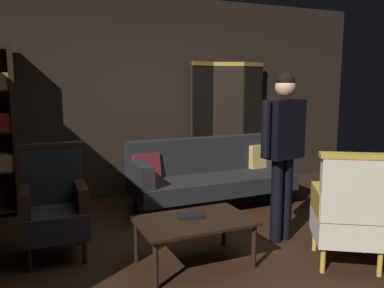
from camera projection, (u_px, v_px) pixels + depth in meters
The scene contains 9 objects.
ground_plane at pixel (227, 257), 3.74m from camera, with size 10.00×10.00×0.00m, color black.
back_wall at pixel (145, 97), 5.73m from camera, with size 7.20×0.10×2.80m, color black.
folding_screen at pixel (228, 123), 6.09m from camera, with size 1.29×0.22×1.90m.
velvet_couch at pixel (210, 172), 5.20m from camera, with size 2.12×0.78×0.88m.
coffee_table at pixel (194, 225), 3.52m from camera, with size 1.00×0.64×0.42m.
armchair_gilt_accent at pixel (349, 212), 3.49m from camera, with size 0.80×0.80×1.04m.
armchair_wing_left at pixel (54, 204), 3.72m from camera, with size 0.61×0.60×1.04m.
standing_figure at pixel (283, 141), 3.99m from camera, with size 0.58×0.28×1.70m.
book_black_cloth at pixel (190, 216), 3.57m from camera, with size 0.22×0.14×0.03m, color black.
Camera 1 is at (-1.74, -3.09, 1.62)m, focal length 37.57 mm.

